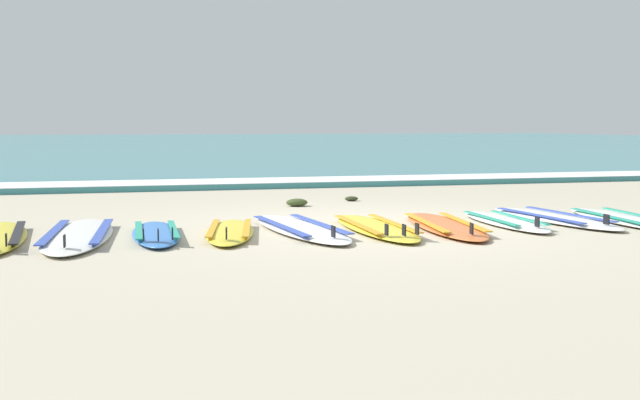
# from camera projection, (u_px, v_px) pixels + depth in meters

# --- Properties ---
(ground_plane) EXTENTS (80.00, 80.00, 0.00)m
(ground_plane) POSITION_uv_depth(u_px,v_px,m) (369.00, 226.00, 8.77)
(ground_plane) COLOR #B7AD93
(sea) EXTENTS (80.00, 60.00, 0.10)m
(sea) POSITION_uv_depth(u_px,v_px,m) (165.00, 143.00, 42.53)
(sea) COLOR teal
(sea) RESTS_ON ground
(wave_foam_strip) EXTENTS (80.00, 1.32, 0.11)m
(wave_foam_strip) POSITION_uv_depth(u_px,v_px,m) (270.00, 183.00, 14.30)
(wave_foam_strip) COLOR white
(wave_foam_strip) RESTS_ON ground
(surfboard_1) EXTENTS (0.83, 2.64, 0.18)m
(surfboard_1) POSITION_uv_depth(u_px,v_px,m) (78.00, 235.00, 7.82)
(surfboard_1) COLOR silver
(surfboard_1) RESTS_ON ground
(surfboard_2) EXTENTS (0.53, 1.92, 0.18)m
(surfboard_2) POSITION_uv_depth(u_px,v_px,m) (156.00, 233.00, 7.93)
(surfboard_2) COLOR #3875CC
(surfboard_2) RESTS_ON ground
(surfboard_3) EXTENTS (0.83, 1.99, 0.18)m
(surfboard_3) POSITION_uv_depth(u_px,v_px,m) (230.00, 232.00, 8.06)
(surfboard_3) COLOR yellow
(surfboard_3) RESTS_ON ground
(surfboard_4) EXTENTS (0.87, 2.51, 0.18)m
(surfboard_4) POSITION_uv_depth(u_px,v_px,m) (300.00, 228.00, 8.33)
(surfboard_4) COLOR white
(surfboard_4) RESTS_ON ground
(surfboard_5) EXTENTS (0.60, 2.28, 0.18)m
(surfboard_5) POSITION_uv_depth(u_px,v_px,m) (376.00, 227.00, 8.39)
(surfboard_5) COLOR yellow
(surfboard_5) RESTS_ON ground
(surfboard_6) EXTENTS (0.88, 2.40, 0.18)m
(surfboard_6) POSITION_uv_depth(u_px,v_px,m) (445.00, 225.00, 8.54)
(surfboard_6) COLOR orange
(surfboard_6) RESTS_ON ground
(surfboard_7) EXTENTS (0.57, 1.98, 0.18)m
(surfboard_7) POSITION_uv_depth(u_px,v_px,m) (504.00, 221.00, 8.91)
(surfboard_7) COLOR white
(surfboard_7) RESTS_ON ground
(surfboard_8) EXTENTS (0.78, 2.37, 0.18)m
(surfboard_8) POSITION_uv_depth(u_px,v_px,m) (554.00, 218.00, 9.22)
(surfboard_8) COLOR white
(surfboard_8) RESTS_ON ground
(surfboard_9) EXTENTS (0.79, 2.37, 0.18)m
(surfboard_9) POSITION_uv_depth(u_px,v_px,m) (624.00, 219.00, 9.10)
(surfboard_9) COLOR white
(surfboard_9) RESTS_ON ground
(seaweed_clump_near_shoreline) EXTENTS (0.20, 0.16, 0.07)m
(seaweed_clump_near_shoreline) POSITION_uv_depth(u_px,v_px,m) (351.00, 199.00, 11.58)
(seaweed_clump_near_shoreline) COLOR #2D381E
(seaweed_clump_near_shoreline) RESTS_ON ground
(seaweed_clump_mid_sand) EXTENTS (0.30, 0.24, 0.11)m
(seaweed_clump_mid_sand) POSITION_uv_depth(u_px,v_px,m) (297.00, 202.00, 10.85)
(seaweed_clump_mid_sand) COLOR #384723
(seaweed_clump_mid_sand) RESTS_ON ground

